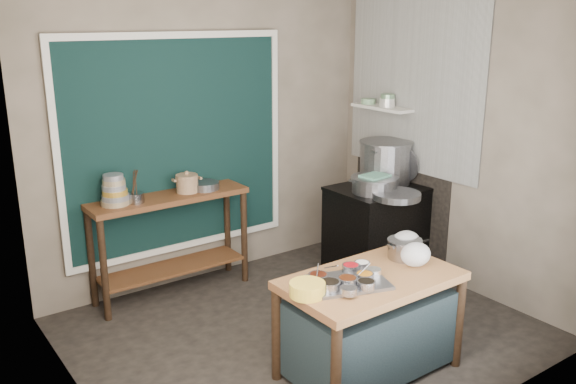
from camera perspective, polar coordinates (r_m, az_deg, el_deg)
floor at (r=5.15m, az=1.40°, el=-12.93°), size 3.50×3.00×0.02m
back_wall at (r=5.87m, az=-7.44°, el=5.32°), size 3.50×0.02×2.80m
left_wall at (r=3.86m, az=-19.77°, el=-1.25°), size 0.02×3.00×2.80m
right_wall at (r=5.84m, az=15.48°, el=4.80°), size 0.02×3.00×2.80m
curtain_panel at (r=5.69m, az=-10.33°, el=4.34°), size 2.10×0.02×1.90m
curtain_frame at (r=5.69m, az=-10.29°, el=4.32°), size 2.22×0.03×2.02m
tile_panel at (r=6.11m, az=11.61°, el=9.82°), size 0.02×1.70×1.70m
soot_patch at (r=6.40m, az=10.41°, el=-0.35°), size 0.01×1.30×1.30m
wall_shelf at (r=6.27m, az=8.80°, el=7.81°), size 0.22×0.70×0.03m
prep_table at (r=4.48m, az=7.62°, el=-12.22°), size 1.25×0.73×0.75m
back_counter at (r=5.69m, az=-10.88°, el=-4.89°), size 1.45×0.40×0.95m
stove_block at (r=6.16m, az=8.41°, el=-3.63°), size 0.90×0.68×0.85m
stove_top at (r=6.02m, az=8.58°, el=0.32°), size 0.92×0.69×0.03m
condiment_tray at (r=4.18m, az=5.69°, el=-8.41°), size 0.60×0.51×0.02m
condiment_bowls at (r=4.14m, az=5.66°, el=-8.04°), size 0.53×0.39×0.06m
yellow_basin at (r=3.98m, az=1.82°, el=-9.07°), size 0.26×0.26×0.09m
saucepan at (r=4.64m, az=10.84°, el=-5.25°), size 0.27×0.27×0.15m
plastic_bag_a at (r=4.51m, az=11.86°, el=-5.74°), size 0.27×0.25×0.17m
plastic_bag_b at (r=4.71m, az=10.98°, el=-4.68°), size 0.26×0.23×0.18m
bowl_stack at (r=5.34m, az=-15.90°, el=0.05°), size 0.24×0.24×0.27m
utensil_cup at (r=5.37m, az=-14.06°, el=-0.52°), size 0.18×0.18×0.09m
ceramic_crock at (r=5.59m, az=-9.42°, el=0.70°), size 0.26×0.26×0.14m
wide_bowl at (r=5.67m, az=-7.81°, el=0.60°), size 0.32×0.32×0.07m
stock_pot at (r=6.14m, az=9.09°, el=2.79°), size 0.70×0.70×0.42m
pot_lid at (r=6.18m, az=10.49°, el=2.68°), size 0.18×0.42×0.40m
steamer at (r=5.82m, az=8.11°, el=0.70°), size 0.60×0.60×0.15m
green_cloth at (r=5.80m, az=8.14°, el=1.51°), size 0.28×0.23×0.02m
shallow_pan at (r=5.66m, az=10.12°, el=-0.33°), size 0.48×0.48×0.06m
shelf_bowl_stack at (r=6.22m, az=9.28°, el=8.41°), size 0.16×0.16×0.13m
shelf_bowl_green at (r=6.42m, az=7.52°, el=8.42°), size 0.16×0.16×0.05m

